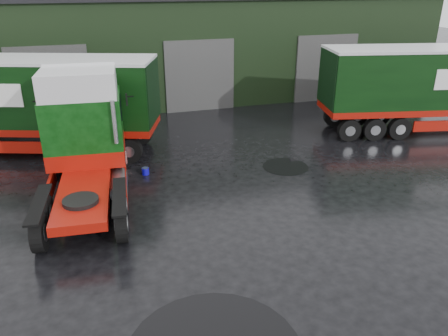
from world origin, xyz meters
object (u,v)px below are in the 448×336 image
(warehouse, at_px, (178,42))
(trailer_left, at_px, (2,106))
(hero_tractor, at_px, (80,146))
(wash_bucket, at_px, (145,171))
(tree_back_b, at_px, (242,18))
(tree_back_a, at_px, (57,10))
(lorry_right, at_px, (448,90))

(warehouse, xyz_separation_m, trailer_left, (-9.75, -10.00, -1.08))
(hero_tractor, distance_m, trailer_left, 7.15)
(warehouse, relative_size, wash_bucket, 112.58)
(wash_bucket, xyz_separation_m, tree_back_b, (12.30, 24.30, 3.62))
(tree_back_b, bearing_deg, trailer_left, -131.60)
(wash_bucket, height_order, tree_back_b, tree_back_b)
(trailer_left, relative_size, tree_back_a, 1.41)
(hero_tractor, bearing_deg, tree_back_b, 65.68)
(tree_back_b, bearing_deg, lorry_right, -83.15)
(tree_back_a, xyz_separation_m, tree_back_b, (16.00, 0.00, -1.00))
(lorry_right, bearing_deg, hero_tractor, -67.73)
(hero_tractor, distance_m, lorry_right, 17.58)
(wash_bucket, xyz_separation_m, tree_back_a, (-3.70, 24.30, 4.62))
(warehouse, bearing_deg, tree_back_a, 128.66)
(hero_tractor, xyz_separation_m, wash_bucket, (2.20, 2.07, -2.03))
(wash_bucket, bearing_deg, lorry_right, 4.32)
(warehouse, height_order, hero_tractor, warehouse)
(lorry_right, xyz_separation_m, tree_back_b, (-2.78, 23.16, 1.66))
(lorry_right, distance_m, tree_back_b, 23.39)
(hero_tractor, relative_size, wash_bucket, 24.22)
(trailer_left, height_order, lorry_right, lorry_right)
(lorry_right, height_order, tree_back_b, tree_back_b)
(wash_bucket, bearing_deg, trailer_left, 141.72)
(warehouse, height_order, trailer_left, warehouse)
(tree_back_b, bearing_deg, hero_tractor, -118.81)
(lorry_right, distance_m, tree_back_a, 29.94)
(wash_bucket, relative_size, tree_back_a, 0.03)
(warehouse, bearing_deg, trailer_left, -134.29)
(trailer_left, distance_m, tree_back_b, 26.80)
(tree_back_a, height_order, tree_back_b, tree_back_a)
(tree_back_a, bearing_deg, tree_back_b, 0.00)
(warehouse, xyz_separation_m, hero_tractor, (-6.50, -16.37, -0.99))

